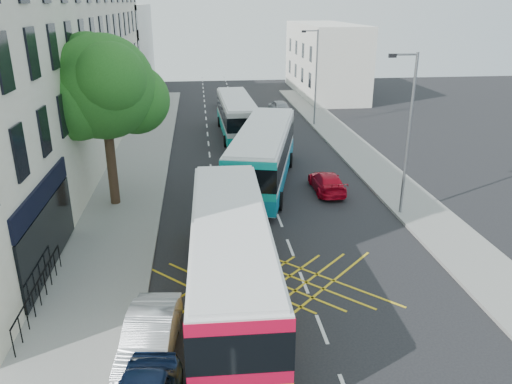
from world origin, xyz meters
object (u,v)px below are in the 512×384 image
object	(u,v)px
red_hatchback	(327,182)
lamp_far	(315,73)
bus_mid	(263,155)
bus_far	(237,115)
distant_car_grey	(232,102)
bus_near	(231,257)
distant_car_silver	(279,106)
street_tree	(103,88)
parked_car_silver	(150,337)
lamp_near	(407,127)

from	to	relation	value
red_hatchback	lamp_far	bearing A→B (deg)	-99.45
bus_mid	bus_far	distance (m)	11.98
bus_far	distant_car_grey	bearing A→B (deg)	86.62
bus_near	distant_car_silver	xyz separation A→B (m)	(6.94, 32.49, -1.09)
bus_mid	bus_far	size ratio (longest dim) A/B	1.14
red_hatchback	bus_mid	bearing A→B (deg)	-27.19
distant_car_grey	lamp_far	bearing A→B (deg)	-58.63
bus_near	distant_car_grey	distance (m)	35.09
bus_mid	red_hatchback	distance (m)	4.12
street_tree	bus_far	bearing A→B (deg)	62.02
street_tree	parked_car_silver	xyz separation A→B (m)	(2.91, -12.66, -5.60)
bus_near	red_hatchback	xyz separation A→B (m)	(6.26, 10.58, -1.17)
street_tree	parked_car_silver	world-z (taller)	street_tree
street_tree	bus_mid	distance (m)	9.87
lamp_near	bus_mid	distance (m)	8.89
street_tree	bus_near	bearing A→B (deg)	-60.20
bus_far	parked_car_silver	size ratio (longest dim) A/B	2.62
bus_mid	distant_car_grey	xyz separation A→B (m)	(-0.28, 22.57, -1.13)
parked_car_silver	red_hatchback	world-z (taller)	parked_car_silver
lamp_far	distant_car_grey	world-z (taller)	lamp_far
lamp_near	bus_near	bearing A→B (deg)	-143.12
street_tree	bus_far	world-z (taller)	street_tree
bus_far	distant_car_silver	xyz separation A→B (m)	(4.81, 8.13, -0.96)
lamp_far	bus_far	size ratio (longest dim) A/B	0.73
bus_far	distant_car_grey	distance (m)	10.66
lamp_near	distant_car_grey	bearing A→B (deg)	103.19
lamp_far	distant_car_grey	bearing A→B (deg)	128.97
street_tree	bus_mid	world-z (taller)	street_tree
bus_near	red_hatchback	size ratio (longest dim) A/B	3.00
lamp_far	bus_mid	bearing A→B (deg)	-113.68
lamp_near	red_hatchback	distance (m)	6.20
parked_car_silver	distant_car_grey	size ratio (longest dim) A/B	0.87
lamp_far	bus_near	size ratio (longest dim) A/B	0.67
distant_car_silver	lamp_far	bearing A→B (deg)	104.54
bus_mid	red_hatchback	xyz separation A→B (m)	(3.49, -1.83, -1.22)
bus_near	bus_mid	bearing A→B (deg)	78.78
parked_car_silver	distant_car_grey	xyz separation A→B (m)	(5.20, 37.85, -0.02)
bus_far	distant_car_grey	xyz separation A→B (m)	(0.36, 10.61, -0.95)
distant_car_grey	distant_car_silver	bearing A→B (deg)	-36.84
bus_near	parked_car_silver	world-z (taller)	bus_near
bus_mid	red_hatchback	world-z (taller)	bus_mid
red_hatchback	distant_car_grey	size ratio (longest dim) A/B	0.83
bus_near	distant_car_grey	xyz separation A→B (m)	(2.50, 34.98, -1.08)
lamp_near	bus_mid	bearing A→B (deg)	138.54
bus_far	parked_car_silver	xyz separation A→B (m)	(-4.84, -27.24, -0.93)
bus_far	bus_near	bearing A→B (deg)	-96.42
red_hatchback	distant_car_grey	distance (m)	24.69
bus_near	distant_car_grey	world-z (taller)	bus_near
parked_car_silver	red_hatchback	bearing A→B (deg)	62.31
street_tree	lamp_far	size ratio (longest dim) A/B	1.10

